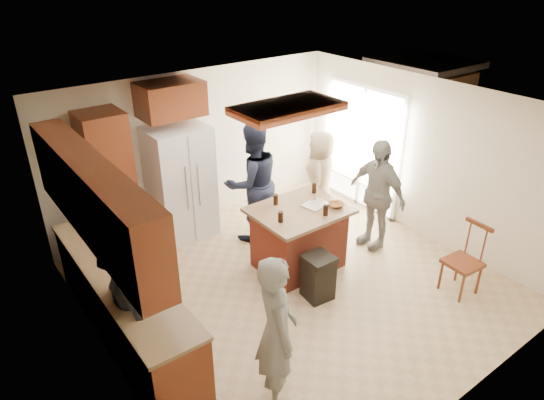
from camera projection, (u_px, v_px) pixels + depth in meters
room_shell at (411, 130)px, 9.77m from camera, size 8.00×5.20×5.00m
person_front_left at (276, 332)px, 4.63m from camera, size 0.65×0.74×1.68m
person_behind_left at (253, 183)px, 7.37m from camera, size 0.97×0.66×1.88m
person_behind_right at (320, 177)px, 7.96m from camera, size 0.90×0.87×1.56m
person_side_right at (376, 194)px, 7.21m from camera, size 0.53×1.02×1.72m
person_counter at (136, 304)px, 4.99m from camera, size 0.55×1.11×1.68m
left_cabinetry at (114, 271)px, 5.31m from camera, size 0.64×3.00×2.30m
back_wall_units at (126, 165)px, 6.88m from camera, size 1.80×0.60×2.45m
refrigerator at (181, 183)px, 7.46m from camera, size 0.90×0.76×1.80m
kitchen_island at (299, 237)px, 6.86m from camera, size 1.28×1.03×0.93m
island_items at (316, 204)px, 6.69m from camera, size 1.05×0.73×0.15m
trash_bin at (318, 277)px, 6.29m from camera, size 0.37×0.37×0.63m
spindle_chair at (464, 262)px, 6.34m from camera, size 0.45×0.45×0.99m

